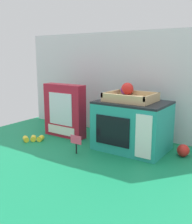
# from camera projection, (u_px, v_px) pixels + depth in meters

# --- Properties ---
(ground_plane) EXTENTS (1.70, 1.70, 0.00)m
(ground_plane) POSITION_uv_depth(u_px,v_px,m) (102.00, 146.00, 1.54)
(ground_plane) COLOR #147A4C
(ground_plane) RESTS_ON ground
(display_back_panel) EXTENTS (1.61, 0.03, 0.66)m
(display_back_panel) POSITION_uv_depth(u_px,v_px,m) (127.00, 84.00, 1.71)
(display_back_panel) COLOR silver
(display_back_panel) RESTS_ON ground
(toy_microwave) EXTENTS (0.38, 0.28, 0.27)m
(toy_microwave) POSITION_uv_depth(u_px,v_px,m) (132.00, 126.00, 1.47)
(toy_microwave) COLOR teal
(toy_microwave) RESTS_ON ground
(food_groups_crate) EXTENTS (0.26, 0.20, 0.09)m
(food_groups_crate) POSITION_uv_depth(u_px,v_px,m) (130.00, 96.00, 1.47)
(food_groups_crate) COLOR tan
(food_groups_crate) RESTS_ON toy_microwave
(cookie_set_box) EXTENTS (0.29, 0.08, 0.34)m
(cookie_set_box) POSITION_uv_depth(u_px,v_px,m) (65.00, 111.00, 1.70)
(cookie_set_box) COLOR #B2192D
(cookie_set_box) RESTS_ON ground
(price_sign) EXTENTS (0.07, 0.01, 0.10)m
(price_sign) POSITION_uv_depth(u_px,v_px,m) (76.00, 142.00, 1.41)
(price_sign) COLOR black
(price_sign) RESTS_ON ground
(loose_toy_banana) EXTENTS (0.12, 0.11, 0.03)m
(loose_toy_banana) POSITION_uv_depth(u_px,v_px,m) (33.00, 139.00, 1.62)
(loose_toy_banana) COLOR yellow
(loose_toy_banana) RESTS_ON ground
(loose_toy_apple) EXTENTS (0.06, 0.06, 0.06)m
(loose_toy_apple) POSITION_uv_depth(u_px,v_px,m) (183.00, 150.00, 1.38)
(loose_toy_apple) COLOR red
(loose_toy_apple) RESTS_ON ground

